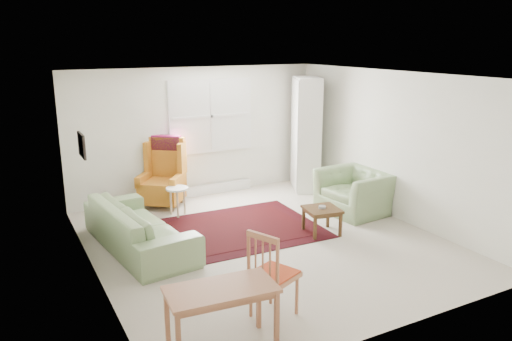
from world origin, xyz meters
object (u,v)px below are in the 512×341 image
coffee_table (322,221)px  desk_chair (274,273)px  cabinet (306,134)px  sofa (138,217)px  desk (222,319)px  armchair (355,188)px  stool (178,201)px  wingback_chair (161,173)px

coffee_table → desk_chair: bearing=-137.1°
coffee_table → cabinet: (1.15, 2.21, 0.93)m
sofa → desk: sofa is taller
armchair → desk_chair: 3.79m
stool → desk_chair: desk_chair is taller
desk → desk_chair: bearing=22.3°
armchair → wingback_chair: (-2.92, 1.93, 0.19)m
coffee_table → cabinet: cabinet is taller
coffee_table → desk: size_ratio=0.49×
wingback_chair → desk_chair: 4.25m
desk → desk_chair: 0.86m
wingback_chair → desk_chair: wingback_chair is taller
wingback_chair → stool: wingback_chair is taller
wingback_chair → desk: size_ratio=1.20×
coffee_table → cabinet: 2.66m
sofa → wingback_chair: (0.89, 1.68, 0.16)m
desk_chair → stool: bearing=-25.5°
wingback_chair → desk_chair: (-0.08, -4.25, -0.12)m
sofa → stool: size_ratio=4.55×
armchair → coffee_table: 1.26m
cabinet → desk_chair: bearing=-103.7°
sofa → coffee_table: 2.83m
sofa → cabinet: 4.16m
desk_chair → desk: bearing=89.3°
wingback_chair → stool: bearing=-44.3°
sofa → coffee_table: sofa is taller
coffee_table → cabinet: size_ratio=0.23×
armchair → stool: armchair is taller
sofa → cabinet: (3.85, 1.41, 0.67)m
armchair → desk: bearing=-60.8°
coffee_table → wingback_chair: bearing=126.1°
armchair → desk_chair: bearing=-58.0°
coffee_table → desk: desk is taller
sofa → desk: bearing=173.8°
wingback_chair → cabinet: bearing=32.9°
wingback_chair → stool: size_ratio=2.47×
cabinet → desk: 5.80m
stool → cabinet: (2.89, 0.34, 0.88)m
cabinet → coffee_table: bearing=-93.7°
desk → desk_chair: size_ratio=1.04×
coffee_table → stool: size_ratio=1.01×
coffee_table → stool: (-1.73, 1.87, 0.05)m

